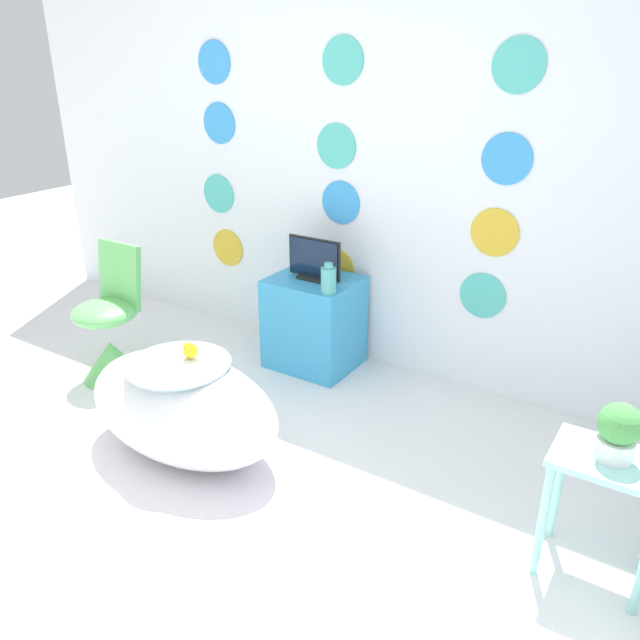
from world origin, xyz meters
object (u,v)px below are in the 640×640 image
tv (314,261)px  chair (110,336)px  bathtub (183,407)px  potted_plant_left (618,431)px  vase (328,280)px

tv → chair: bearing=-139.5°
bathtub → potted_plant_left: 1.85m
bathtub → chair: chair is taller
bathtub → potted_plant_left: potted_plant_left is taller
tv → bathtub: bearing=-91.0°
bathtub → vase: bearing=77.3°
bathtub → tv: size_ratio=3.01×
tv → vase: size_ratio=1.97×
bathtub → tv: bearing=89.0°
bathtub → chair: bearing=159.9°
vase → potted_plant_left: bearing=-23.9°
bathtub → vase: vase is taller
chair → potted_plant_left: 2.71m
chair → vase: 1.32m
chair → potted_plant_left: (2.69, -0.08, 0.36)m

